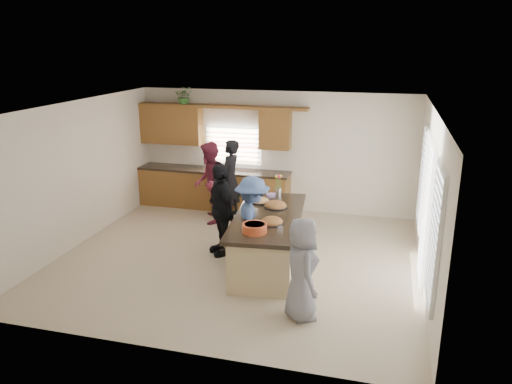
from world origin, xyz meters
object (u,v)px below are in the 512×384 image
(island, at_px, (268,241))
(woman_right_back, at_px, (252,222))
(woman_left_mid, at_px, (210,183))
(woman_right_front, at_px, (302,269))
(woman_left_front, at_px, (221,209))
(salad_bowl, at_px, (255,228))
(woman_left_back, at_px, (230,179))

(island, distance_m, woman_right_back, 0.47)
(woman_left_mid, relative_size, woman_right_back, 1.09)
(woman_left_mid, bearing_deg, woman_right_front, 20.76)
(woman_left_front, xyz_separation_m, woman_right_front, (1.85, -1.88, -0.11))
(woman_right_back, bearing_deg, woman_left_front, 36.90)
(woman_left_mid, bearing_deg, woman_left_front, 10.06)
(salad_bowl, bearing_deg, woman_right_front, -39.53)
(salad_bowl, height_order, woman_right_front, woman_right_front)
(woman_right_back, bearing_deg, woman_right_front, -166.93)
(woman_left_back, xyz_separation_m, woman_left_front, (0.45, -2.00, -0.02))
(island, xyz_separation_m, woman_left_back, (-1.43, 2.26, 0.44))
(woman_left_back, bearing_deg, woman_right_front, 38.50)
(salad_bowl, bearing_deg, woman_right_back, 107.86)
(salad_bowl, height_order, woman_left_mid, woman_left_mid)
(woman_left_back, relative_size, woman_right_front, 1.17)
(salad_bowl, bearing_deg, woman_left_back, 114.16)
(island, height_order, woman_right_back, woman_right_back)
(island, bearing_deg, woman_right_back, -158.79)
(salad_bowl, distance_m, woman_right_back, 0.82)
(woman_right_back, distance_m, woman_right_front, 1.87)
(island, distance_m, woman_left_back, 2.71)
(salad_bowl, distance_m, woman_left_mid, 3.24)
(woman_left_front, bearing_deg, woman_left_mid, 166.73)
(woman_left_back, height_order, woman_left_front, woman_left_back)
(woman_right_front, bearing_deg, woman_left_mid, 11.55)
(salad_bowl, xyz_separation_m, woman_right_back, (-0.24, 0.75, -0.20))
(island, distance_m, woman_left_mid, 2.59)
(salad_bowl, height_order, woman_left_back, woman_left_back)
(woman_left_back, height_order, woman_left_mid, woman_left_mid)
(woman_left_mid, bearing_deg, salad_bowl, 16.11)
(island, distance_m, salad_bowl, 1.06)
(woman_left_back, height_order, woman_right_front, woman_left_back)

